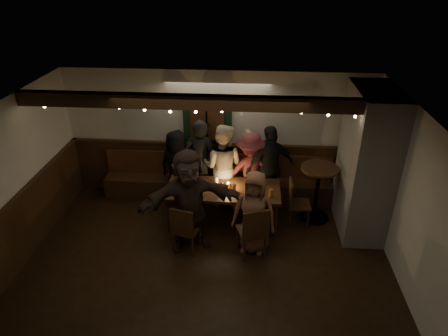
# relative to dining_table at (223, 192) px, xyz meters

# --- Properties ---
(room) EXTENTS (6.02, 5.01, 2.62)m
(room) POSITION_rel_dining_table_xyz_m (0.88, 0.02, 0.40)
(room) COLOR black
(room) RESTS_ON ground
(dining_table) EXTENTS (2.06, 0.88, 0.89)m
(dining_table) POSITION_rel_dining_table_xyz_m (0.00, 0.00, 0.00)
(dining_table) COLOR black
(dining_table) RESTS_ON ground
(chair_near_left) EXTENTS (0.49, 0.49, 0.90)m
(chair_near_left) POSITION_rel_dining_table_xyz_m (-0.57, -0.90, -0.17)
(chair_near_left) COLOR black
(chair_near_left) RESTS_ON ground
(chair_near_right) EXTENTS (0.56, 0.56, 0.97)m
(chair_near_right) POSITION_rel_dining_table_xyz_m (0.57, -0.94, -0.13)
(chair_near_right) COLOR black
(chair_near_right) RESTS_ON ground
(chair_end) EXTENTS (0.41, 0.41, 0.89)m
(chair_end) POSITION_rel_dining_table_xyz_m (1.32, 0.08, -0.17)
(chair_end) COLOR black
(chair_end) RESTS_ON ground
(high_top) EXTENTS (0.68, 0.68, 1.09)m
(high_top) POSITION_rel_dining_table_xyz_m (1.73, 0.29, 0.01)
(high_top) COLOR black
(high_top) RESTS_ON ground
(person_a) EXTENTS (0.85, 0.67, 1.53)m
(person_a) POSITION_rel_dining_table_xyz_m (-0.96, 0.71, 0.09)
(person_a) COLOR black
(person_a) RESTS_ON ground
(person_b) EXTENTS (0.67, 0.46, 1.76)m
(person_b) POSITION_rel_dining_table_xyz_m (-0.50, 0.74, 0.21)
(person_b) COLOR black
(person_b) RESTS_ON ground
(person_c) EXTENTS (0.93, 0.79, 1.71)m
(person_c) POSITION_rel_dining_table_xyz_m (-0.06, 0.66, 0.18)
(person_c) COLOR beige
(person_c) RESTS_ON ground
(person_d) EXTENTS (1.09, 0.76, 1.54)m
(person_d) POSITION_rel_dining_table_xyz_m (0.48, 0.66, 0.10)
(person_d) COLOR maroon
(person_d) RESTS_ON ground
(person_e) EXTENTS (1.08, 0.79, 1.70)m
(person_e) POSITION_rel_dining_table_xyz_m (0.85, 0.68, 0.18)
(person_e) COLOR black
(person_e) RESTS_ON ground
(person_f) EXTENTS (1.77, 1.05, 1.82)m
(person_f) POSITION_rel_dining_table_xyz_m (-0.50, -0.71, 0.24)
(person_f) COLOR #352721
(person_f) RESTS_ON ground
(person_g) EXTENTS (0.80, 0.60, 1.48)m
(person_g) POSITION_rel_dining_table_xyz_m (0.57, -0.73, 0.07)
(person_g) COLOR brown
(person_g) RESTS_ON ground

